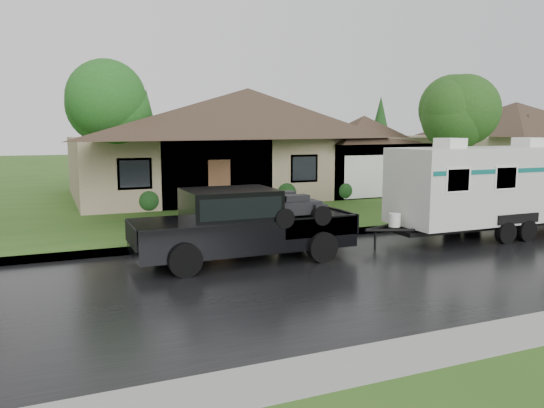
# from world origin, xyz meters

# --- Properties ---
(ground) EXTENTS (140.00, 140.00, 0.00)m
(ground) POSITION_xyz_m (0.00, 0.00, 0.00)
(ground) COLOR #2E581B
(ground) RESTS_ON ground
(road) EXTENTS (140.00, 8.00, 0.01)m
(road) POSITION_xyz_m (0.00, -2.00, 0.01)
(road) COLOR black
(road) RESTS_ON ground
(curb) EXTENTS (140.00, 0.50, 0.15)m
(curb) POSITION_xyz_m (0.00, 2.25, 0.07)
(curb) COLOR gray
(curb) RESTS_ON ground
(lawn) EXTENTS (140.00, 26.00, 0.15)m
(lawn) POSITION_xyz_m (0.00, 15.00, 0.07)
(lawn) COLOR #2E581B
(lawn) RESTS_ON ground
(house_main) EXTENTS (19.44, 10.80, 6.90)m
(house_main) POSITION_xyz_m (2.29, 13.84, 3.59)
(house_main) COLOR gray
(house_main) RESTS_ON lawn
(house_neighbor) EXTENTS (15.12, 9.72, 6.45)m
(house_neighbor) POSITION_xyz_m (22.27, 14.34, 3.32)
(house_neighbor) COLOR tan
(house_neighbor) RESTS_ON lawn
(tree_left_green) EXTENTS (3.74, 3.74, 6.19)m
(tree_left_green) POSITION_xyz_m (-5.58, 9.49, 4.45)
(tree_left_green) COLOR #382B1E
(tree_left_green) RESTS_ON lawn
(tree_right_green) EXTENTS (3.60, 3.60, 5.96)m
(tree_right_green) POSITION_xyz_m (9.96, 6.96, 4.28)
(tree_right_green) COLOR #382B1E
(tree_right_green) RESTS_ON lawn
(shrub_row) EXTENTS (13.60, 1.00, 1.00)m
(shrub_row) POSITION_xyz_m (2.00, 9.30, 0.65)
(shrub_row) COLOR #143814
(shrub_row) RESTS_ON lawn
(pickup_truck) EXTENTS (5.91, 2.25, 1.97)m
(pickup_truck) POSITION_xyz_m (-3.44, 0.15, 1.06)
(pickup_truck) COLOR black
(pickup_truck) RESTS_ON ground
(travel_trailer) EXTENTS (7.29, 2.56, 3.27)m
(travel_trailer) POSITION_xyz_m (5.37, 0.15, 1.73)
(travel_trailer) COLOR silver
(travel_trailer) RESTS_ON ground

